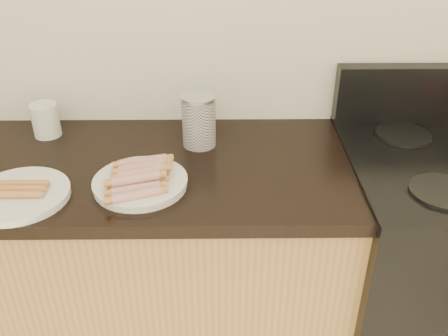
{
  "coord_description": "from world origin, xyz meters",
  "views": [
    {
      "loc": [
        0.0,
        0.39,
        1.67
      ],
      "look_at": [
        0.02,
        1.62,
        0.93
      ],
      "focal_mm": 40.0,
      "sensor_mm": 36.0,
      "label": 1
    }
  ],
  "objects_px": {
    "main_plate": "(140,184)",
    "mug": "(46,120)",
    "stove": "(443,274)",
    "side_plate": "(19,195)",
    "canister": "(199,121)"
  },
  "relations": [
    {
      "from": "stove",
      "to": "side_plate",
      "type": "distance_m",
      "value": 1.4
    },
    {
      "from": "main_plate",
      "to": "mug",
      "type": "xyz_separation_m",
      "value": [
        -0.35,
        0.32,
        0.05
      ]
    },
    {
      "from": "mug",
      "to": "main_plate",
      "type": "bearing_deg",
      "value": -42.36
    },
    {
      "from": "stove",
      "to": "canister",
      "type": "xyz_separation_m",
      "value": [
        -0.84,
        0.14,
        0.53
      ]
    },
    {
      "from": "main_plate",
      "to": "side_plate",
      "type": "distance_m",
      "value": 0.32
    },
    {
      "from": "main_plate",
      "to": "mug",
      "type": "bearing_deg",
      "value": 137.64
    },
    {
      "from": "stove",
      "to": "main_plate",
      "type": "relative_size",
      "value": 3.49
    },
    {
      "from": "canister",
      "to": "mug",
      "type": "height_order",
      "value": "canister"
    },
    {
      "from": "mug",
      "to": "stove",
      "type": "bearing_deg",
      "value": -8.84
    },
    {
      "from": "main_plate",
      "to": "side_plate",
      "type": "height_order",
      "value": "side_plate"
    },
    {
      "from": "stove",
      "to": "canister",
      "type": "distance_m",
      "value": 1.0
    },
    {
      "from": "main_plate",
      "to": "mug",
      "type": "distance_m",
      "value": 0.48
    },
    {
      "from": "main_plate",
      "to": "stove",
      "type": "bearing_deg",
      "value": 6.32
    },
    {
      "from": "canister",
      "to": "stove",
      "type": "bearing_deg",
      "value": -9.3
    },
    {
      "from": "stove",
      "to": "side_plate",
      "type": "xyz_separation_m",
      "value": [
        -1.32,
        -0.17,
        0.45
      ]
    }
  ]
}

